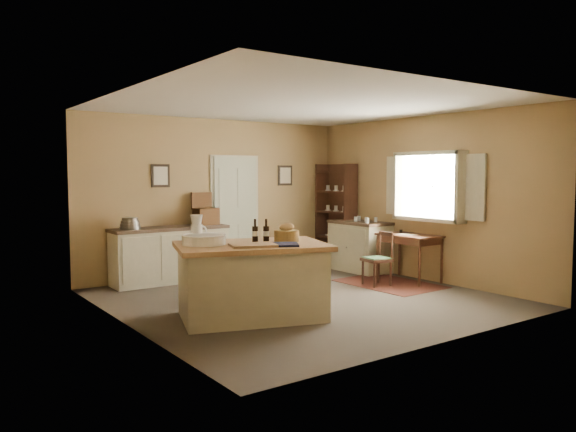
% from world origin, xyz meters
% --- Properties ---
extents(ground, '(5.00, 5.00, 0.00)m').
position_xyz_m(ground, '(0.00, 0.00, 0.00)').
color(ground, '#52483F').
rests_on(ground, ground).
extents(wall_back, '(5.00, 0.10, 2.70)m').
position_xyz_m(wall_back, '(0.00, 2.50, 1.35)').
color(wall_back, '#9C7A4C').
rests_on(wall_back, ground).
extents(wall_front, '(5.00, 0.10, 2.70)m').
position_xyz_m(wall_front, '(0.00, -2.50, 1.35)').
color(wall_front, '#9C7A4C').
rests_on(wall_front, ground).
extents(wall_left, '(0.10, 5.00, 2.70)m').
position_xyz_m(wall_left, '(-2.50, 0.00, 1.35)').
color(wall_left, '#9C7A4C').
rests_on(wall_left, ground).
extents(wall_right, '(0.10, 5.00, 2.70)m').
position_xyz_m(wall_right, '(2.50, 0.00, 1.35)').
color(wall_right, '#9C7A4C').
rests_on(wall_right, ground).
extents(ceiling, '(5.00, 5.00, 0.00)m').
position_xyz_m(ceiling, '(0.00, 0.00, 2.70)').
color(ceiling, silver).
rests_on(ceiling, wall_back).
extents(door, '(0.97, 0.06, 2.11)m').
position_xyz_m(door, '(0.35, 2.47, 1.05)').
color(door, '#A7AB8E').
rests_on(door, ground).
extents(framed_prints, '(2.82, 0.02, 0.38)m').
position_xyz_m(framed_prints, '(0.20, 2.48, 1.72)').
color(framed_prints, black).
rests_on(framed_prints, ground).
extents(window, '(0.25, 1.99, 1.12)m').
position_xyz_m(window, '(2.42, -0.20, 1.55)').
color(window, beige).
rests_on(window, ground).
extents(work_island, '(2.06, 1.67, 1.20)m').
position_xyz_m(work_island, '(-1.15, -0.47, 0.48)').
color(work_island, beige).
rests_on(work_island, ground).
extents(sideboard, '(1.90, 0.54, 1.18)m').
position_xyz_m(sideboard, '(-1.01, 2.20, 0.48)').
color(sideboard, beige).
rests_on(sideboard, ground).
extents(rug, '(1.14, 1.63, 0.01)m').
position_xyz_m(rug, '(1.75, 0.03, 0.00)').
color(rug, '#4F2219').
rests_on(rug, ground).
extents(writing_desk, '(0.60, 0.99, 0.82)m').
position_xyz_m(writing_desk, '(2.20, 0.03, 0.67)').
color(writing_desk, '#3A1E13').
rests_on(writing_desk, ground).
extents(desk_chair, '(0.43, 0.43, 0.82)m').
position_xyz_m(desk_chair, '(1.49, 0.05, 0.41)').
color(desk_chair, '#321B13').
rests_on(desk_chair, ground).
extents(right_cabinet, '(0.63, 1.13, 0.99)m').
position_xyz_m(right_cabinet, '(2.20, 1.20, 0.46)').
color(right_cabinet, beige).
rests_on(right_cabinet, ground).
extents(shelving_unit, '(0.33, 0.87, 1.94)m').
position_xyz_m(shelving_unit, '(2.35, 2.00, 0.97)').
color(shelving_unit, '#321B13').
rests_on(shelving_unit, ground).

